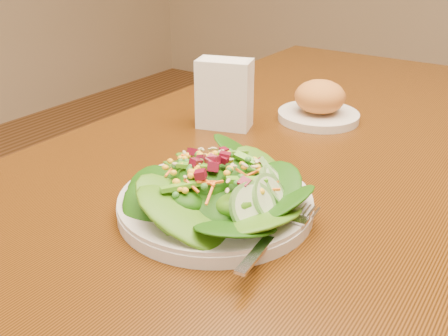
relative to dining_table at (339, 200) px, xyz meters
The scene contains 4 objects.
dining_table is the anchor object (origin of this frame).
salad_plate 0.33m from the dining_table, 100.22° to the right, with size 0.26×0.26×0.07m.
bread_plate 0.20m from the dining_table, 133.15° to the left, with size 0.16×0.16×0.08m.
napkin_holder 0.29m from the dining_table, behind, with size 0.11×0.08×0.13m.
Camera 1 is at (0.27, -0.76, 1.09)m, focal length 40.00 mm.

